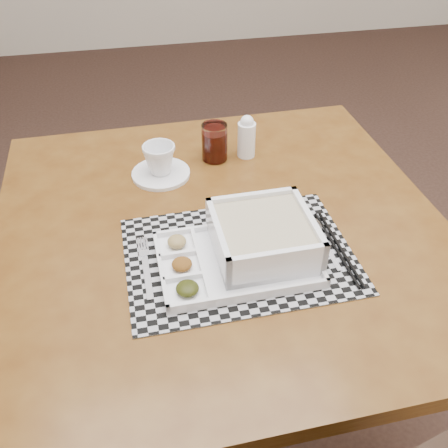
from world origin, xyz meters
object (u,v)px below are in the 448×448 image
(serving_tray, at_px, (256,243))
(creamer_bottle, at_px, (247,137))
(dining_table, at_px, (222,250))
(juice_glass, at_px, (215,144))
(cup, at_px, (160,159))

(serving_tray, height_order, creamer_bottle, creamer_bottle)
(dining_table, bearing_deg, juice_glass, 82.42)
(serving_tray, height_order, cup, serving_tray)
(serving_tray, bearing_deg, juice_glass, 91.41)
(juice_glass, bearing_deg, cup, -161.47)
(cup, height_order, creamer_bottle, creamer_bottle)
(serving_tray, distance_m, juice_glass, 0.40)
(juice_glass, height_order, creamer_bottle, creamer_bottle)
(serving_tray, xyz_separation_m, cup, (-0.16, 0.35, 0.01))
(dining_table, height_order, creamer_bottle, creamer_bottle)
(dining_table, xyz_separation_m, cup, (-0.11, 0.23, 0.13))
(creamer_bottle, bearing_deg, serving_tray, -101.01)
(creamer_bottle, bearing_deg, juice_glass, -179.36)
(cup, relative_size, creamer_bottle, 0.70)
(dining_table, bearing_deg, creamer_bottle, 66.02)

